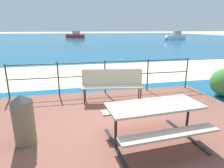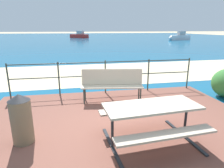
# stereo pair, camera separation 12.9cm
# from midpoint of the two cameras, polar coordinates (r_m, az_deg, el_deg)

# --- Properties ---
(ground_plane) EXTENTS (240.00, 240.00, 0.00)m
(ground_plane) POSITION_cam_midpoint_polar(r_m,az_deg,el_deg) (4.41, 2.68, -13.11)
(ground_plane) COLOR tan
(patio_paving) EXTENTS (6.40, 5.20, 0.06)m
(patio_paving) POSITION_cam_midpoint_polar(r_m,az_deg,el_deg) (4.40, 2.68, -12.77)
(patio_paving) COLOR brown
(patio_paving) RESTS_ON ground
(sea_water) EXTENTS (90.00, 90.00, 0.01)m
(sea_water) POSITION_cam_midpoint_polar(r_m,az_deg,el_deg) (43.79, -10.74, 12.86)
(sea_water) COLOR #145B84
(sea_water) RESTS_ON ground
(beach_strip) EXTENTS (54.08, 5.78, 0.01)m
(beach_strip) POSITION_cam_midpoint_polar(r_m,az_deg,el_deg) (9.74, -5.70, 3.19)
(beach_strip) COLOR beige
(beach_strip) RESTS_ON ground
(picnic_table) EXTENTS (1.82, 1.47, 0.75)m
(picnic_table) POSITION_cam_midpoint_polar(r_m,az_deg,el_deg) (3.69, 11.18, -8.41)
(picnic_table) COLOR tan
(picnic_table) RESTS_ON patio_paving
(park_bench) EXTENTS (1.81, 0.68, 0.93)m
(park_bench) POSITION_cam_midpoint_polar(r_m,az_deg,el_deg) (5.69, -0.56, 0.49)
(park_bench) COLOR #BCAD93
(park_bench) RESTS_ON patio_paving
(railing_fence) EXTENTS (5.94, 0.04, 1.09)m
(railing_fence) POSITION_cam_midpoint_polar(r_m,az_deg,el_deg) (6.39, -2.64, 3.32)
(railing_fence) COLOR #2D3833
(railing_fence) RESTS_ON patio_paving
(trash_bin) EXTENTS (0.39, 0.39, 0.95)m
(trash_bin) POSITION_cam_midpoint_polar(r_m,az_deg,el_deg) (3.99, -25.18, -9.34)
(trash_bin) COLOR #726047
(trash_bin) RESTS_ON patio_paving
(boat_near) EXTENTS (4.40, 3.64, 1.57)m
(boat_near) POSITION_cam_midpoint_polar(r_m,az_deg,el_deg) (45.92, -10.82, 13.68)
(boat_near) COLOR red
(boat_near) RESTS_ON sea_water
(boat_mid) EXTENTS (5.35, 2.93, 1.59)m
(boat_mid) POSITION_cam_midpoint_polar(r_m,az_deg,el_deg) (39.67, 17.80, 12.90)
(boat_mid) COLOR silver
(boat_mid) RESTS_ON sea_water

